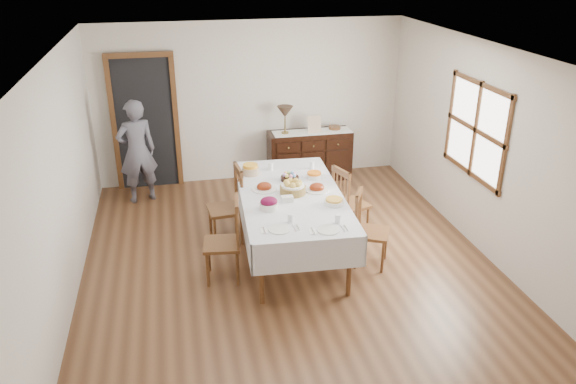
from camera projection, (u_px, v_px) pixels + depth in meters
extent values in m
plane|color=brown|center=(290.00, 265.00, 6.97)|extent=(6.00, 6.00, 0.00)
cube|color=white|center=(290.00, 53.00, 5.92)|extent=(5.00, 6.00, 0.02)
cube|color=beige|center=(251.00, 102.00, 9.13)|extent=(5.00, 0.02, 2.60)
cube|color=beige|center=(384.00, 326.00, 3.76)|extent=(5.00, 0.02, 2.60)
cube|color=beige|center=(61.00, 185.00, 5.97)|extent=(0.02, 6.00, 2.60)
cube|color=beige|center=(488.00, 152.00, 6.92)|extent=(0.02, 6.00, 2.60)
cube|color=white|center=(477.00, 130.00, 7.10)|extent=(0.02, 1.30, 1.10)
cube|color=#58351B|center=(476.00, 130.00, 7.10)|extent=(0.03, 1.46, 1.26)
cube|color=black|center=(146.00, 124.00, 8.87)|extent=(0.90, 0.06, 2.10)
cube|color=#58351B|center=(146.00, 124.00, 8.85)|extent=(1.04, 0.08, 2.18)
cube|color=silver|center=(291.00, 195.00, 6.91)|extent=(1.32, 2.46, 0.04)
cylinder|color=#58351B|center=(262.00, 273.00, 6.08)|extent=(0.06, 0.06, 0.78)
cylinder|color=#58351B|center=(349.00, 265.00, 6.22)|extent=(0.06, 0.06, 0.78)
cylinder|color=#58351B|center=(245.00, 196.00, 7.95)|extent=(0.06, 0.06, 0.78)
cylinder|color=#58351B|center=(313.00, 191.00, 8.09)|extent=(0.06, 0.06, 0.78)
cube|color=silver|center=(242.00, 211.00, 6.89)|extent=(0.15, 2.43, 0.37)
cube|color=silver|center=(339.00, 204.00, 7.06)|extent=(0.15, 2.43, 0.37)
cube|color=silver|center=(309.00, 256.00, 5.88)|extent=(1.24, 0.09, 0.37)
cube|color=silver|center=(278.00, 172.00, 8.07)|extent=(1.24, 0.09, 0.37)
cube|color=#58351B|center=(222.00, 244.00, 6.53)|extent=(0.47, 0.47, 0.04)
cylinder|color=#58351B|center=(209.00, 255.00, 6.76)|extent=(0.04, 0.04, 0.43)
cylinder|color=#58351B|center=(208.00, 270.00, 6.45)|extent=(0.04, 0.04, 0.43)
cylinder|color=#58351B|center=(237.00, 254.00, 6.79)|extent=(0.04, 0.04, 0.43)
cylinder|color=#58351B|center=(237.00, 269.00, 6.48)|extent=(0.04, 0.04, 0.43)
cylinder|color=#58351B|center=(237.00, 215.00, 6.59)|extent=(0.04, 0.04, 0.56)
cylinder|color=#58351B|center=(238.00, 229.00, 6.26)|extent=(0.04, 0.04, 0.56)
cube|color=#58351B|center=(237.00, 203.00, 6.33)|extent=(0.09, 0.41, 0.08)
cylinder|color=#58351B|center=(238.00, 220.00, 6.52)|extent=(0.02, 0.02, 0.46)
cylinder|color=#58351B|center=(238.00, 223.00, 6.44)|extent=(0.02, 0.02, 0.46)
cylinder|color=#58351B|center=(238.00, 227.00, 6.35)|extent=(0.02, 0.02, 0.46)
cube|color=#58351B|center=(225.00, 210.00, 7.35)|extent=(0.47, 0.47, 0.04)
cylinder|color=#58351B|center=(210.00, 222.00, 7.56)|extent=(0.04, 0.04, 0.44)
cylinder|color=#58351B|center=(215.00, 234.00, 7.25)|extent=(0.04, 0.04, 0.44)
cylinder|color=#58351B|center=(236.00, 219.00, 7.65)|extent=(0.04, 0.04, 0.44)
cylinder|color=#58351B|center=(242.00, 230.00, 7.35)|extent=(0.04, 0.04, 0.44)
cylinder|color=#58351B|center=(236.00, 182.00, 7.45)|extent=(0.04, 0.04, 0.58)
cylinder|color=#58351B|center=(242.00, 193.00, 7.13)|extent=(0.04, 0.04, 0.58)
cube|color=#58351B|center=(238.00, 170.00, 7.19)|extent=(0.08, 0.42, 0.08)
cylinder|color=#58351B|center=(237.00, 186.00, 7.38)|extent=(0.02, 0.02, 0.48)
cylinder|color=#58351B|center=(239.00, 189.00, 7.30)|extent=(0.02, 0.02, 0.48)
cylinder|color=#58351B|center=(241.00, 192.00, 7.22)|extent=(0.02, 0.02, 0.48)
cube|color=#58351B|center=(372.00, 233.00, 6.83)|extent=(0.54, 0.54, 0.04)
cylinder|color=#58351B|center=(383.00, 257.00, 6.73)|extent=(0.03, 0.03, 0.41)
cylinder|color=#58351B|center=(386.00, 245.00, 7.02)|extent=(0.03, 0.03, 0.41)
cylinder|color=#58351B|center=(356.00, 254.00, 6.81)|extent=(0.03, 0.03, 0.41)
cylinder|color=#58351B|center=(360.00, 241.00, 7.10)|extent=(0.03, 0.03, 0.41)
cylinder|color=#58351B|center=(356.00, 217.00, 6.61)|extent=(0.04, 0.04, 0.54)
cylinder|color=#58351B|center=(360.00, 205.00, 6.91)|extent=(0.04, 0.04, 0.54)
cube|color=#58351B|center=(359.00, 194.00, 6.67)|extent=(0.21, 0.36, 0.08)
cylinder|color=#58351B|center=(357.00, 216.00, 6.69)|extent=(0.02, 0.02, 0.44)
cylinder|color=#58351B|center=(358.00, 213.00, 6.77)|extent=(0.02, 0.02, 0.44)
cylinder|color=#58351B|center=(359.00, 210.00, 6.85)|extent=(0.02, 0.02, 0.44)
cube|color=#58351B|center=(351.00, 205.00, 7.56)|extent=(0.52, 0.52, 0.04)
cylinder|color=#58351B|center=(368.00, 222.00, 7.59)|extent=(0.04, 0.04, 0.42)
cylinder|color=#58351B|center=(353.00, 213.00, 7.86)|extent=(0.04, 0.04, 0.42)
cylinder|color=#58351B|center=(348.00, 227.00, 7.44)|extent=(0.04, 0.04, 0.42)
cylinder|color=#58351B|center=(333.00, 218.00, 7.70)|extent=(0.04, 0.04, 0.42)
cylinder|color=#58351B|center=(349.00, 193.00, 7.22)|extent=(0.04, 0.04, 0.55)
cylinder|color=#58351B|center=(333.00, 184.00, 7.50)|extent=(0.04, 0.04, 0.55)
cube|color=#58351B|center=(341.00, 172.00, 7.26)|extent=(0.16, 0.38, 0.08)
cylinder|color=#58351B|center=(344.00, 192.00, 7.30)|extent=(0.02, 0.02, 0.45)
cylinder|color=#58351B|center=(341.00, 190.00, 7.37)|extent=(0.02, 0.02, 0.45)
cylinder|color=#58351B|center=(337.00, 188.00, 7.44)|extent=(0.02, 0.02, 0.45)
cube|color=black|center=(309.00, 155.00, 9.41)|extent=(1.38, 0.46, 0.83)
cube|color=black|center=(288.00, 148.00, 9.02)|extent=(0.39, 0.02, 0.17)
sphere|color=olive|center=(289.00, 148.00, 9.00)|extent=(0.03, 0.03, 0.03)
cube|color=black|center=(313.00, 146.00, 9.10)|extent=(0.39, 0.02, 0.17)
sphere|color=olive|center=(314.00, 146.00, 9.08)|extent=(0.03, 0.03, 0.03)
cube|color=black|center=(338.00, 144.00, 9.18)|extent=(0.39, 0.02, 0.17)
sphere|color=olive|center=(338.00, 144.00, 9.16)|extent=(0.03, 0.03, 0.03)
imported|color=#555461|center=(137.00, 148.00, 8.41)|extent=(0.61, 0.48, 1.71)
cylinder|color=olive|center=(293.00, 190.00, 6.90)|extent=(0.32, 0.32, 0.10)
cylinder|color=white|center=(293.00, 185.00, 6.87)|extent=(0.29, 0.29, 0.02)
sphere|color=gold|center=(299.00, 183.00, 6.87)|extent=(0.08, 0.08, 0.08)
sphere|color=gold|center=(296.00, 181.00, 6.93)|extent=(0.08, 0.08, 0.08)
sphere|color=gold|center=(290.00, 181.00, 6.93)|extent=(0.08, 0.08, 0.08)
sphere|color=gold|center=(286.00, 182.00, 6.88)|extent=(0.08, 0.08, 0.08)
sphere|color=gold|center=(288.00, 185.00, 6.82)|extent=(0.08, 0.08, 0.08)
sphere|color=gold|center=(293.00, 186.00, 6.79)|extent=(0.08, 0.08, 0.08)
sphere|color=gold|center=(298.00, 185.00, 6.81)|extent=(0.08, 0.08, 0.08)
cylinder|color=black|center=(290.00, 178.00, 7.29)|extent=(0.24, 0.24, 0.05)
ellipsoid|color=pink|center=(295.00, 174.00, 7.28)|extent=(0.05, 0.05, 0.06)
ellipsoid|color=#6FB7FF|center=(292.00, 173.00, 7.32)|extent=(0.05, 0.05, 0.06)
ellipsoid|color=#92CB6B|center=(289.00, 173.00, 7.33)|extent=(0.05, 0.05, 0.06)
ellipsoid|color=#F4A439|center=(286.00, 174.00, 7.30)|extent=(0.05, 0.05, 0.06)
ellipsoid|color=#CC98E8|center=(285.00, 175.00, 7.26)|extent=(0.05, 0.05, 0.06)
ellipsoid|color=#F4E469|center=(287.00, 176.00, 7.22)|extent=(0.05, 0.05, 0.06)
ellipsoid|color=pink|center=(291.00, 177.00, 7.21)|extent=(0.05, 0.05, 0.06)
ellipsoid|color=#6FB7FF|center=(294.00, 176.00, 7.24)|extent=(0.05, 0.05, 0.06)
cylinder|color=silver|center=(264.00, 189.00, 7.02)|extent=(0.32, 0.32, 0.02)
ellipsoid|color=maroon|center=(264.00, 187.00, 7.01)|extent=(0.19, 0.16, 0.11)
cylinder|color=silver|center=(317.00, 190.00, 7.01)|extent=(0.31, 0.31, 0.01)
ellipsoid|color=maroon|center=(317.00, 187.00, 6.99)|extent=(0.19, 0.16, 0.11)
cylinder|color=silver|center=(269.00, 206.00, 6.50)|extent=(0.21, 0.21, 0.07)
ellipsoid|color=#59082A|center=(269.00, 201.00, 6.47)|extent=(0.20, 0.17, 0.11)
cylinder|color=silver|center=(314.00, 176.00, 7.36)|extent=(0.20, 0.20, 0.05)
cylinder|color=orange|center=(314.00, 173.00, 7.35)|extent=(0.18, 0.18, 0.03)
cylinder|color=tan|center=(251.00, 171.00, 7.47)|extent=(0.22, 0.22, 0.10)
cylinder|color=gold|center=(250.00, 166.00, 7.45)|extent=(0.20, 0.20, 0.04)
cylinder|color=silver|center=(334.00, 202.00, 6.62)|extent=(0.23, 0.23, 0.05)
cylinder|color=gold|center=(334.00, 199.00, 6.60)|extent=(0.20, 0.20, 0.02)
cube|color=silver|center=(287.00, 199.00, 6.68)|extent=(0.14, 0.10, 0.07)
cylinder|color=silver|center=(280.00, 229.00, 6.03)|extent=(0.25, 0.25, 0.01)
cube|color=white|center=(264.00, 231.00, 6.00)|extent=(0.09, 0.12, 0.01)
cube|color=white|center=(264.00, 230.00, 6.00)|extent=(0.02, 0.16, 0.01)
cube|color=white|center=(294.00, 228.00, 6.06)|extent=(0.02, 0.18, 0.01)
cube|color=white|center=(298.00, 228.00, 6.07)|extent=(0.03, 0.14, 0.01)
cylinder|color=white|center=(290.00, 218.00, 6.18)|extent=(0.07, 0.07, 0.10)
cylinder|color=silver|center=(328.00, 230.00, 6.02)|extent=(0.25, 0.25, 0.01)
cube|color=white|center=(313.00, 231.00, 5.99)|extent=(0.09, 0.12, 0.01)
cube|color=white|center=(313.00, 231.00, 5.99)|extent=(0.02, 0.16, 0.01)
cube|color=white|center=(343.00, 229.00, 6.05)|extent=(0.02, 0.18, 0.01)
cube|color=white|center=(346.00, 228.00, 6.06)|extent=(0.03, 0.14, 0.01)
cylinder|color=white|center=(338.00, 219.00, 6.16)|extent=(0.07, 0.07, 0.10)
cylinder|color=white|center=(271.00, 166.00, 7.62)|extent=(0.07, 0.07, 0.10)
cylinder|color=white|center=(312.00, 165.00, 7.66)|extent=(0.06, 0.06, 0.11)
cube|color=white|center=(312.00, 132.00, 9.22)|extent=(1.30, 0.35, 0.01)
cylinder|color=olive|center=(285.00, 133.00, 9.14)|extent=(0.12, 0.12, 0.03)
cylinder|color=olive|center=(285.00, 125.00, 9.08)|extent=(0.02, 0.02, 0.25)
cone|color=#453325|center=(285.00, 112.00, 8.99)|extent=(0.26, 0.26, 0.18)
cube|color=tan|center=(314.00, 124.00, 9.14)|extent=(0.22, 0.08, 0.28)
cylinder|color=#58351B|center=(335.00, 128.00, 9.34)|extent=(0.20, 0.20, 0.06)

